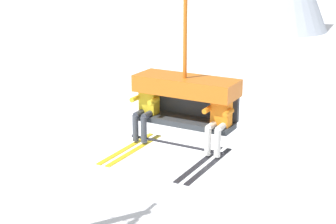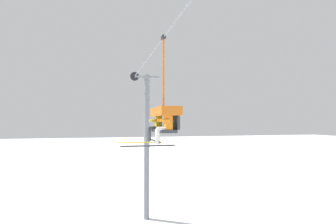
% 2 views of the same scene
% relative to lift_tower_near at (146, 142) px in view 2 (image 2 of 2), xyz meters
% --- Properties ---
extents(lift_tower_near, '(0.36, 1.88, 9.36)m').
position_rel_lift_tower_near_xyz_m(lift_tower_near, '(0.00, 0.00, 0.00)').
color(lift_tower_near, slate).
rests_on(lift_tower_near, ground_plane).
extents(lift_cable, '(21.38, 0.05, 0.05)m').
position_rel_lift_tower_near_xyz_m(lift_cable, '(9.69, -0.78, 4.23)').
color(lift_cable, slate).
extents(chairlift_chair, '(1.86, 0.74, 3.64)m').
position_rel_lift_tower_near_xyz_m(chairlift_chair, '(7.95, -0.71, 1.54)').
color(chairlift_chair, '#33383D').
extents(skier_yellow, '(0.46, 1.70, 1.23)m').
position_rel_lift_tower_near_xyz_m(skier_yellow, '(7.23, -0.93, 1.21)').
color(skier_yellow, yellow).
extents(skier_orange, '(0.46, 1.70, 1.23)m').
position_rel_lift_tower_near_xyz_m(skier_orange, '(8.67, -0.93, 1.21)').
color(skier_orange, orange).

